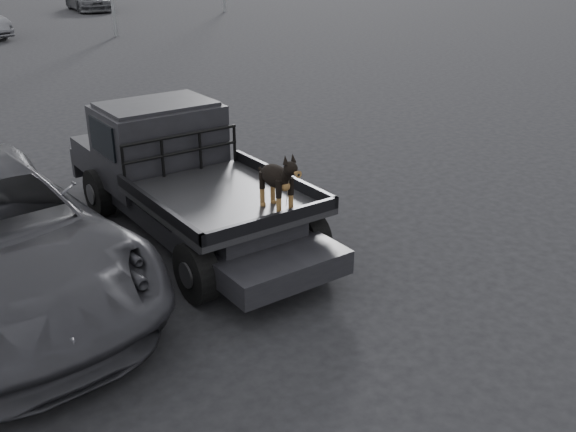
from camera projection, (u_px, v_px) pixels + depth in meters
ground at (321, 278)px, 8.28m from camera, size 120.00×120.00×0.00m
flatbed_ute at (191, 206)px, 9.32m from camera, size 2.00×5.40×0.92m
ute_cab at (158, 131)px, 9.67m from camera, size 1.72×1.30×0.88m
headache_rack at (182, 154)px, 9.17m from camera, size 1.80×0.08×0.55m
dog at (276, 181)px, 7.89m from camera, size 0.32×0.60×0.74m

